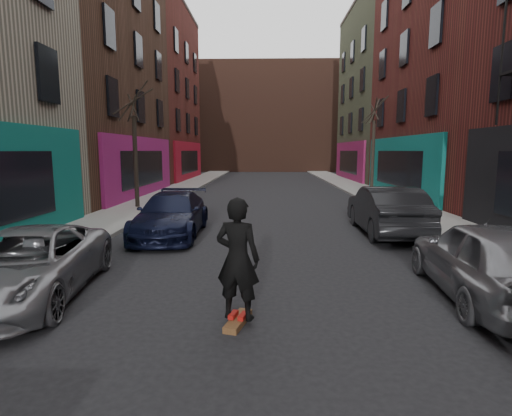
# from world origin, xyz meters

# --- Properties ---
(sidewalk_left) EXTENTS (2.50, 84.00, 0.13)m
(sidewalk_left) POSITION_xyz_m (-6.25, 30.00, 0.07)
(sidewalk_left) COLOR gray
(sidewalk_left) RESTS_ON ground
(sidewalk_right) EXTENTS (2.50, 84.00, 0.13)m
(sidewalk_right) POSITION_xyz_m (6.25, 30.00, 0.07)
(sidewalk_right) COLOR gray
(sidewalk_right) RESTS_ON ground
(building_far) EXTENTS (40.00, 10.00, 14.00)m
(building_far) POSITION_xyz_m (0.00, 56.00, 7.00)
(building_far) COLOR #47281E
(building_far) RESTS_ON ground
(tree_left_far) EXTENTS (2.00, 2.00, 6.50)m
(tree_left_far) POSITION_xyz_m (-6.20, 18.00, 3.38)
(tree_left_far) COLOR black
(tree_left_far) RESTS_ON sidewalk_left
(tree_right_far) EXTENTS (2.00, 2.00, 6.80)m
(tree_right_far) POSITION_xyz_m (6.20, 24.00, 3.53)
(tree_right_far) COLOR black
(tree_right_far) RESTS_ON sidewalk_right
(parked_left_far) EXTENTS (2.66, 4.79, 1.27)m
(parked_left_far) POSITION_xyz_m (-4.60, 6.70, 0.63)
(parked_left_far) COLOR gray
(parked_left_far) RESTS_ON ground
(parked_left_end) EXTENTS (2.04, 4.79, 1.38)m
(parked_left_end) POSITION_xyz_m (-3.20, 12.21, 0.69)
(parked_left_end) COLOR black
(parked_left_end) RESTS_ON ground
(parked_right_far) EXTENTS (2.12, 4.52, 1.50)m
(parked_right_far) POSITION_xyz_m (3.88, 6.85, 0.75)
(parked_right_far) COLOR gray
(parked_right_far) RESTS_ON ground
(parked_right_end) EXTENTS (1.73, 4.80, 1.57)m
(parked_right_end) POSITION_xyz_m (3.76, 12.73, 0.79)
(parked_right_end) COLOR black
(parked_right_end) RESTS_ON ground
(skateboard) EXTENTS (0.42, 0.83, 0.10)m
(skateboard) POSITION_xyz_m (-0.60, 5.67, 0.05)
(skateboard) COLOR brown
(skateboard) RESTS_ON ground
(skateboarder) EXTENTS (0.80, 0.63, 1.92)m
(skateboarder) POSITION_xyz_m (-0.60, 5.67, 1.06)
(skateboarder) COLOR black
(skateboarder) RESTS_ON skateboard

